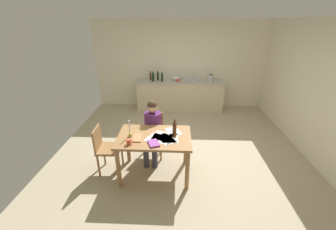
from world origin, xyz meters
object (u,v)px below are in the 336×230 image
at_px(book_magazine, 154,143).
at_px(teacup_on_counter, 178,80).
at_px(dining_table, 154,142).
at_px(candlestick, 130,132).
at_px(sink_unit, 193,80).
at_px(book_cookery, 138,138).
at_px(wine_bottle_on_table, 174,129).
at_px(bottle_vinegar, 153,77).
at_px(coffee_mug, 129,142).
at_px(chair_side_empty, 106,148).
at_px(chair_at_table, 154,132).
at_px(mixing_bowl, 176,78).
at_px(bottle_sauce, 162,77).
at_px(stovetop_kettle, 211,78).
at_px(person_seated, 152,127).
at_px(bottle_oil, 151,76).
at_px(wine_glass_near_sink, 182,76).
at_px(wine_glass_by_kettle, 178,76).
at_px(bottle_wine_red, 158,76).

height_order(book_magazine, teacup_on_counter, teacup_on_counter).
bearing_deg(dining_table, book_magazine, -86.17).
height_order(candlestick, sink_unit, sink_unit).
xyz_separation_m(book_cookery, sink_unit, (1.10, 3.15, 0.13)).
relative_size(wine_bottle_on_table, sink_unit, 0.89).
xyz_separation_m(wine_bottle_on_table, bottle_vinegar, (-0.67, 3.00, 0.11)).
bearing_deg(coffee_mug, chair_side_empty, 148.06).
bearing_deg(chair_side_empty, coffee_mug, -31.94).
bearing_deg(sink_unit, bottle_vinegar, -176.82).
bearing_deg(chair_at_table, candlestick, -114.92).
bearing_deg(book_magazine, sink_unit, 54.83).
bearing_deg(dining_table, coffee_mug, -143.87).
bearing_deg(bottle_vinegar, mixing_bowl, 11.15).
bearing_deg(bottle_sauce, book_cookery, -93.57).
bearing_deg(sink_unit, stovetop_kettle, -0.47).
height_order(candlestick, book_magazine, candlestick).
bearing_deg(chair_side_empty, chair_at_table, 37.12).
bearing_deg(coffee_mug, person_seated, 70.45).
relative_size(bottle_sauce, stovetop_kettle, 1.30).
bearing_deg(candlestick, sink_unit, 68.15).
relative_size(person_seated, mixing_bowl, 5.30).
height_order(dining_table, bottle_sauce, bottle_sauce).
bearing_deg(sink_unit, book_magazine, -104.00).
xyz_separation_m(chair_side_empty, book_magazine, (0.89, -0.29, 0.30)).
xyz_separation_m(bottle_sauce, stovetop_kettle, (1.42, 0.10, -0.02)).
height_order(coffee_mug, stovetop_kettle, stovetop_kettle).
xyz_separation_m(bottle_oil, stovetop_kettle, (1.78, -0.07, -0.01)).
relative_size(chair_at_table, wine_glass_near_sink, 5.68).
distance_m(chair_at_table, book_cookery, 0.81).
xyz_separation_m(book_magazine, wine_glass_by_kettle, (0.39, 3.45, 0.22)).
height_order(bottle_oil, bottle_wine_red, bottle_wine_red).
distance_m(candlestick, stovetop_kettle, 3.55).
relative_size(book_magazine, book_cookery, 0.84).
bearing_deg(stovetop_kettle, chair_at_table, -120.72).
relative_size(dining_table, wine_glass_by_kettle, 7.94).
bearing_deg(sink_unit, teacup_on_counter, -161.09).
distance_m(coffee_mug, sink_unit, 3.54).
height_order(book_cookery, stovetop_kettle, stovetop_kettle).
relative_size(chair_at_table, candlestick, 2.93).
relative_size(sink_unit, bottle_wine_red, 1.28).
bearing_deg(bottle_vinegar, bottle_wine_red, 39.37).
distance_m(coffee_mug, wine_glass_by_kettle, 3.57).
relative_size(sink_unit, bottle_vinegar, 1.26).
bearing_deg(mixing_bowl, chair_side_empty, -111.38).
xyz_separation_m(person_seated, book_cookery, (-0.17, -0.58, 0.11)).
distance_m(sink_unit, mixing_bowl, 0.51).
relative_size(candlestick, bottle_sauce, 1.05).
distance_m(book_cookery, stovetop_kettle, 3.54).
bearing_deg(wine_bottle_on_table, bottle_vinegar, 102.67).
bearing_deg(book_cookery, mixing_bowl, 77.08).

